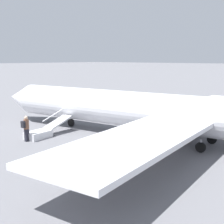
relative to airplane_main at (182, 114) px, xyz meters
name	(u,v)px	position (x,y,z in m)	size (l,w,h in m)	color
ground_plane	(167,142)	(0.95, 0.13, -1.98)	(600.00, 600.00, 0.00)	slate
airplane_main	(182,114)	(0.00, 0.00, 0.00)	(32.45, 24.97, 6.64)	silver
boarding_stairs	(42,132)	(8.28, 4.93, -1.61)	(1.55, 4.11, 1.67)	silver
passenger	(26,127)	(8.13, 6.35, -0.98)	(0.37, 0.56, 1.74)	#23232D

